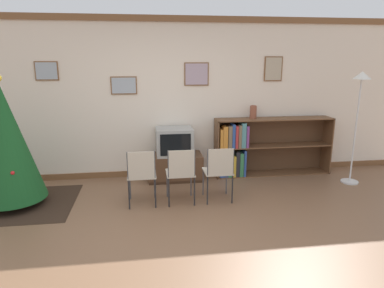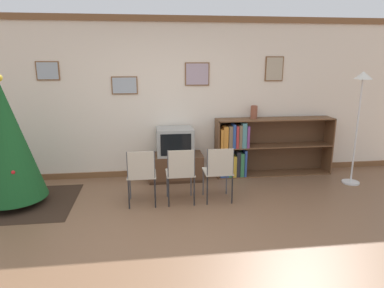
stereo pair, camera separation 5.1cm
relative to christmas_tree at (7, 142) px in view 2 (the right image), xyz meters
name	(u,v)px [view 2 (the right image)]	position (x,y,z in m)	size (l,w,h in m)	color
ground_plane	(178,242)	(2.22, -1.34, -0.91)	(24.00, 24.00, 0.00)	brown
wall_back	(165,99)	(2.22, 1.04, 0.44)	(8.84, 0.11, 2.70)	silver
area_rug	(16,204)	(0.00, 0.00, -0.91)	(1.66, 1.35, 0.01)	#332319
christmas_tree	(7,142)	(0.00, 0.00, 0.00)	(0.91, 0.91, 1.82)	maroon
tv_console	(175,167)	(2.36, 0.73, -0.69)	(0.92, 0.48, 0.44)	#412A1A
television	(175,141)	(2.36, 0.73, -0.24)	(0.60, 0.47, 0.46)	#9E9E99
folding_chair_left	(141,174)	(1.81, -0.28, -0.44)	(0.40, 0.40, 0.82)	#BCB29E
folding_chair_center	(181,172)	(2.36, -0.28, -0.44)	(0.40, 0.40, 0.82)	#BCB29E
folding_chair_right	(219,171)	(2.90, -0.28, -0.44)	(0.40, 0.40, 0.82)	#BCB29E
bookshelf	(252,148)	(3.72, 0.81, -0.42)	(2.07, 0.36, 1.01)	brown
vase	(254,112)	(3.74, 0.86, 0.22)	(0.12, 0.12, 0.23)	brown
standing_lamp	(361,99)	(5.25, 0.18, 0.49)	(0.28, 0.28, 1.83)	silver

